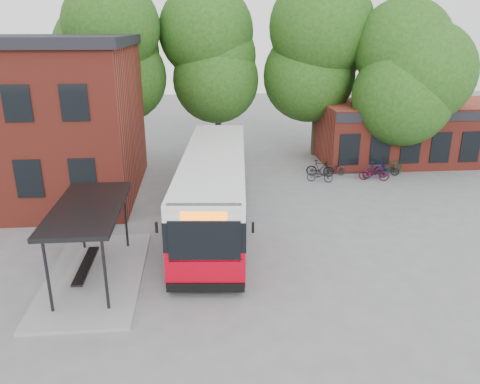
{
  "coord_description": "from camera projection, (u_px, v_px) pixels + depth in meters",
  "views": [
    {
      "loc": [
        -0.47,
        -16.98,
        8.89
      ],
      "look_at": [
        1.28,
        2.45,
        2.0
      ],
      "focal_mm": 35.0,
      "sensor_mm": 36.0,
      "label": 1
    }
  ],
  "objects": [
    {
      "name": "bus_shelter",
      "position": [
        92.0,
        242.0,
        17.14
      ],
      "size": [
        3.6,
        7.0,
        2.9
      ],
      "primitive_type": null,
      "color": "black",
      "rests_on": "ground"
    },
    {
      "name": "bicycle_4",
      "position": [
        374.0,
        173.0,
        28.54
      ],
      "size": [
        1.9,
        1.09,
        0.94
      ],
      "primitive_type": "imported",
      "rotation": [
        0.0,
        0.0,
        1.3
      ],
      "color": "#5E0611",
      "rests_on": "ground"
    },
    {
      "name": "bicycle_6",
      "position": [
        387.0,
        169.0,
        29.65
      ],
      "size": [
        1.62,
        1.03,
        0.8
      ],
      "primitive_type": "imported",
      "rotation": [
        0.0,
        0.0,
        1.22
      ],
      "color": "black",
      "rests_on": "ground"
    },
    {
      "name": "tree_2",
      "position": [
        318.0,
        78.0,
        32.82
      ],
      "size": [
        7.92,
        7.92,
        11.0
      ],
      "primitive_type": null,
      "color": "#1C4211",
      "rests_on": "ground"
    },
    {
      "name": "ground",
      "position": [
        214.0,
        259.0,
        18.95
      ],
      "size": [
        100.0,
        100.0,
        0.0
      ],
      "primitive_type": "plane",
      "color": "slate"
    },
    {
      "name": "bicycle_2",
      "position": [
        333.0,
        169.0,
        29.51
      ],
      "size": [
        1.79,
        0.74,
        0.92
      ],
      "primitive_type": "imported",
      "rotation": [
        0.0,
        0.0,
        1.64
      ],
      "color": "#2B2B2E",
      "rests_on": "ground"
    },
    {
      "name": "bicycle_0",
      "position": [
        320.0,
        175.0,
        28.31
      ],
      "size": [
        1.64,
        1.0,
        0.81
      ],
      "primitive_type": "imported",
      "rotation": [
        0.0,
        0.0,
        1.25
      ],
      "color": "#22222B",
      "rests_on": "ground"
    },
    {
      "name": "bicycle_5",
      "position": [
        376.0,
        170.0,
        28.94
      ],
      "size": [
        1.81,
        0.67,
        1.06
      ],
      "primitive_type": "imported",
      "rotation": [
        0.0,
        0.0,
        1.67
      ],
      "color": "#0A1746",
      "rests_on": "ground"
    },
    {
      "name": "tree_0",
      "position": [
        115.0,
        80.0,
        31.63
      ],
      "size": [
        7.92,
        7.92,
        11.0
      ],
      "primitive_type": null,
      "color": "#1C4211",
      "rests_on": "ground"
    },
    {
      "name": "tree_3",
      "position": [
        409.0,
        98.0,
        29.78
      ],
      "size": [
        7.04,
        7.04,
        9.28
      ],
      "primitive_type": null,
      "color": "#1C4211",
      "rests_on": "ground"
    },
    {
      "name": "city_bus",
      "position": [
        215.0,
        189.0,
        21.96
      ],
      "size": [
        4.06,
        13.66,
        3.42
      ],
      "primitive_type": null,
      "rotation": [
        0.0,
        0.0,
        -0.09
      ],
      "color": "#B30214",
      "rests_on": "ground"
    },
    {
      "name": "tree_1",
      "position": [
        218.0,
        82.0,
        33.27
      ],
      "size": [
        7.92,
        7.92,
        10.4
      ],
      "primitive_type": null,
      "color": "#1C4211",
      "rests_on": "ground"
    },
    {
      "name": "bike_rail",
      "position": [
        357.0,
        175.0,
        29.06
      ],
      "size": [
        5.2,
        0.1,
        0.38
      ],
      "primitive_type": null,
      "color": "black",
      "rests_on": "ground"
    },
    {
      "name": "bicycle_1",
      "position": [
        320.0,
        168.0,
        29.35
      ],
      "size": [
        1.8,
        1.02,
        1.04
      ],
      "primitive_type": "imported",
      "rotation": [
        0.0,
        0.0,
        1.24
      ],
      "color": "black",
      "rests_on": "ground"
    },
    {
      "name": "bicycle_7",
      "position": [
        393.0,
        168.0,
        29.56
      ],
      "size": [
        1.7,
        0.94,
        0.98
      ],
      "primitive_type": "imported",
      "rotation": [
        0.0,
        0.0,
        1.88
      ],
      "color": "#123D25",
      "rests_on": "ground"
    },
    {
      "name": "shop_row",
      "position": [
        420.0,
        131.0,
        32.7
      ],
      "size": [
        14.0,
        6.2,
        4.0
      ],
      "primitive_type": null,
      "color": "maroon",
      "rests_on": "ground"
    }
  ]
}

